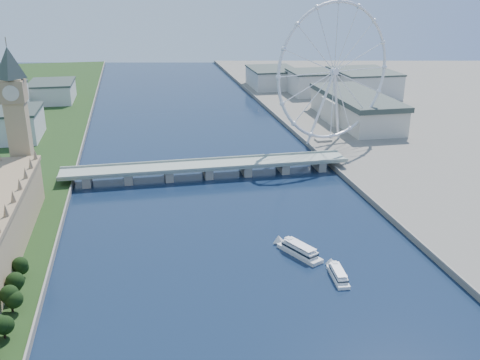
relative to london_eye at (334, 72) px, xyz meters
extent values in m
cube|color=tan|center=(-247.98, -77.08, -24.52)|extent=(13.00, 13.00, 80.00)
cube|color=#937A59|center=(-247.98, -77.08, 7.48)|extent=(15.00, 15.00, 14.00)
pyramid|color=#2D3833|center=(-247.98, -77.08, 35.48)|extent=(20.02, 20.02, 20.00)
cube|color=gray|center=(-119.98, -55.08, -59.02)|extent=(220.00, 22.00, 2.00)
cube|color=gray|center=(-209.98, -55.08, -63.77)|extent=(6.00, 20.00, 7.50)
cube|color=gray|center=(-179.98, -55.08, -63.77)|extent=(6.00, 20.00, 7.50)
cube|color=gray|center=(-149.98, -55.08, -63.77)|extent=(6.00, 20.00, 7.50)
cube|color=gray|center=(-119.98, -55.08, -63.77)|extent=(6.00, 20.00, 7.50)
cube|color=gray|center=(-89.98, -55.08, -63.77)|extent=(6.00, 20.00, 7.50)
cube|color=gray|center=(-59.98, -55.08, -63.77)|extent=(6.00, 20.00, 7.50)
cube|color=gray|center=(-29.98, -55.08, -63.77)|extent=(6.00, 20.00, 7.50)
torus|color=silver|center=(0.02, -0.08, 0.48)|extent=(113.60, 39.12, 118.60)
cylinder|color=silver|center=(0.02, -0.08, 0.48)|extent=(7.25, 6.61, 6.00)
cube|color=gray|center=(-2.98, 9.92, -63.52)|extent=(14.00, 10.00, 2.00)
cube|color=beige|center=(-279.98, 74.92, -51.52)|extent=(40.00, 60.00, 26.00)
cube|color=beige|center=(-269.98, 244.92, -53.52)|extent=(50.00, 70.00, 22.00)
cube|color=beige|center=(60.02, 224.92, -50.52)|extent=(60.00, 60.00, 28.00)
cube|color=beige|center=(120.02, 204.92, -49.52)|extent=(70.00, 90.00, 30.00)
cube|color=beige|center=(20.02, 284.92, -52.52)|extent=(60.00, 80.00, 24.00)
camera|label=1|loc=(-171.92, -441.24, 73.04)|focal=40.00mm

